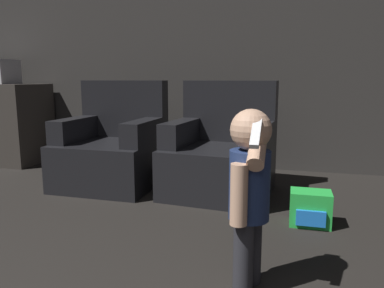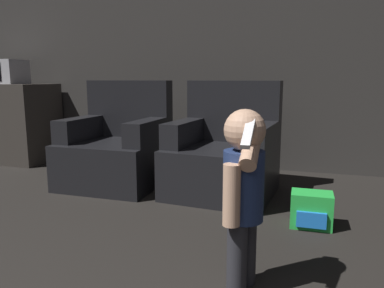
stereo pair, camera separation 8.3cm
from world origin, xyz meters
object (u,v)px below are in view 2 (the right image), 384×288
Objects in this scene: armchair_left at (118,149)px; toy_backpack at (311,210)px; armchair_right at (224,155)px; person_toddler at (243,186)px; microwave at (2,72)px.

toy_backpack is at bearing -18.21° from armchair_left.
toy_backpack is at bearing -34.35° from armchair_right.
armchair_left is at bearing -119.95° from person_toddler.
armchair_right is at bearing 0.87° from armchair_left.
armchair_right reaches higher than person_toddler.
microwave is (-3.40, 1.12, 0.90)m from toy_backpack.
armchair_left is 1.78m from toy_backpack.
armchair_left is 1.98m from person_toddler.
microwave is at bearing -106.14° from person_toddler.
person_toddler is at bearing -69.56° from armchair_right.
microwave reaches higher than person_toddler.
microwave is (-3.08, 1.97, 0.54)m from person_toddler.
person_toddler reaches higher than toy_backpack.
armchair_right is 3.61× the size of toy_backpack.
person_toddler is at bearing -45.46° from armchair_left.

